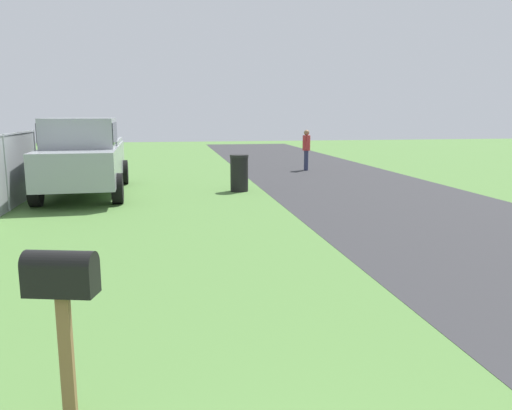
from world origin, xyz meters
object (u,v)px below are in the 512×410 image
object	(u,v)px
mailbox	(61,286)
pickup_truck	(83,155)
pedestrian	(306,147)
trash_bin	(239,173)

from	to	relation	value
mailbox	pickup_truck	bearing A→B (deg)	22.41
mailbox	pedestrian	world-z (taller)	pedestrian
trash_bin	pedestrian	world-z (taller)	pedestrian
pickup_truck	trash_bin	world-z (taller)	pickup_truck
mailbox	pickup_truck	xyz separation A→B (m)	(10.69, 1.52, 0.09)
pickup_truck	pedestrian	distance (m)	9.00
mailbox	pedestrian	distance (m)	16.64
trash_bin	pedestrian	xyz separation A→B (m)	(4.87, -3.34, 0.38)
mailbox	pedestrian	xyz separation A→B (m)	(15.49, -6.10, -0.11)
mailbox	trash_bin	size ratio (longest dim) A/B	1.21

